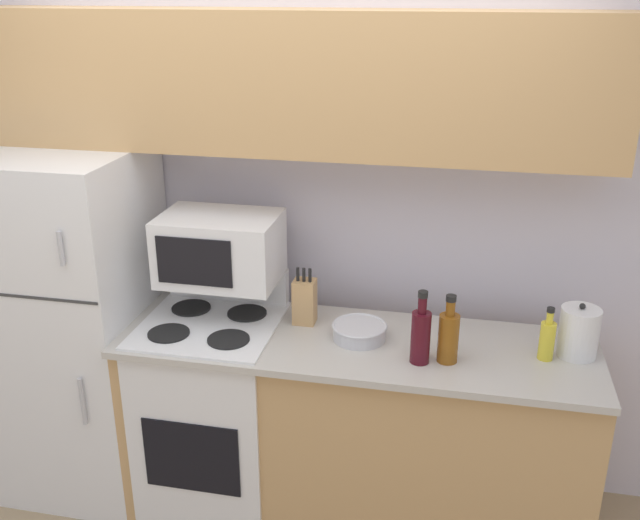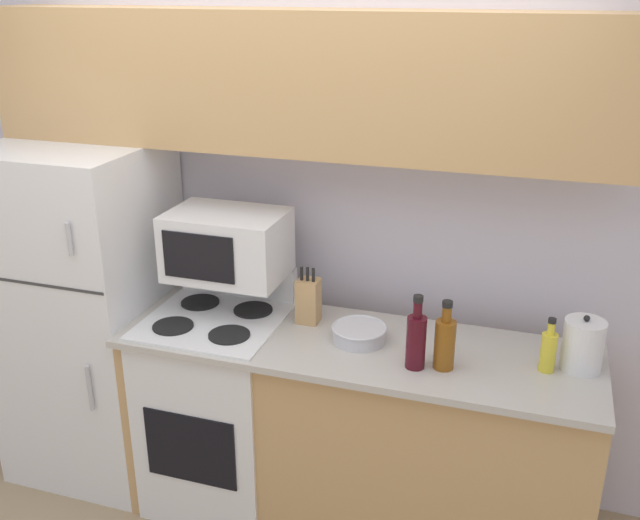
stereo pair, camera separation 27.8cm
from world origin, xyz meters
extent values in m
cube|color=silver|center=(0.00, 0.72, 1.27)|extent=(8.00, 0.05, 2.55)
cube|color=tan|center=(0.36, 0.29, 0.44)|extent=(1.97, 0.58, 0.89)
cube|color=#BCB7AD|center=(0.36, 0.27, 0.90)|extent=(1.97, 0.62, 0.03)
cube|color=white|center=(-0.98, 0.34, 0.82)|extent=(0.72, 0.69, 1.64)
cube|color=#383838|center=(-0.98, 0.00, 1.11)|extent=(0.70, 0.01, 0.01)
cylinder|color=#B7B7BC|center=(-0.75, -0.01, 1.34)|extent=(0.02, 0.02, 0.14)
cylinder|color=#B7B7BC|center=(-0.75, -0.01, 0.65)|extent=(0.02, 0.02, 0.22)
cube|color=tan|center=(0.00, 0.54, 1.92)|extent=(2.69, 0.32, 0.57)
cube|color=white|center=(-0.28, 0.27, 0.46)|extent=(0.58, 0.58, 0.93)
cube|color=black|center=(-0.28, -0.02, 0.44)|extent=(0.42, 0.01, 0.33)
cube|color=#2D2D2D|center=(-0.28, 0.27, 0.92)|extent=(0.56, 0.55, 0.01)
cube|color=white|center=(-0.28, 0.55, 1.01)|extent=(0.56, 0.06, 0.16)
cylinder|color=black|center=(-0.41, 0.15, 0.93)|extent=(0.17, 0.17, 0.01)
cylinder|color=black|center=(-0.15, 0.15, 0.93)|extent=(0.17, 0.17, 0.01)
cylinder|color=black|center=(-0.41, 0.40, 0.93)|extent=(0.17, 0.17, 0.01)
cylinder|color=black|center=(-0.15, 0.40, 0.93)|extent=(0.17, 0.17, 0.01)
cube|color=white|center=(-0.25, 0.38, 1.24)|extent=(0.50, 0.35, 0.29)
cube|color=black|center=(-0.30, 0.21, 1.24)|extent=(0.32, 0.01, 0.20)
cube|color=tan|center=(0.11, 0.39, 1.01)|extent=(0.09, 0.09, 0.20)
cylinder|color=black|center=(0.09, 0.38, 1.14)|extent=(0.01, 0.01, 0.06)
cylinder|color=black|center=(0.11, 0.38, 1.14)|extent=(0.01, 0.01, 0.06)
cylinder|color=black|center=(0.14, 0.38, 1.14)|extent=(0.01, 0.01, 0.06)
cylinder|color=silver|center=(0.37, 0.29, 0.95)|extent=(0.22, 0.22, 0.06)
torus|color=silver|center=(0.37, 0.29, 0.98)|extent=(0.23, 0.23, 0.01)
cylinder|color=brown|center=(0.73, 0.18, 1.01)|extent=(0.08, 0.08, 0.20)
cylinder|color=brown|center=(0.73, 0.18, 1.14)|extent=(0.04, 0.04, 0.06)
cylinder|color=black|center=(0.73, 0.18, 1.19)|extent=(0.04, 0.04, 0.02)
cylinder|color=gold|center=(1.11, 0.28, 0.99)|extent=(0.06, 0.06, 0.15)
cylinder|color=gold|center=(1.11, 0.28, 1.09)|extent=(0.03, 0.03, 0.05)
cylinder|color=black|center=(1.11, 0.28, 1.13)|extent=(0.03, 0.03, 0.02)
cylinder|color=#470F19|center=(0.63, 0.15, 1.02)|extent=(0.08, 0.08, 0.21)
cylinder|color=#470F19|center=(0.63, 0.15, 1.16)|extent=(0.03, 0.03, 0.07)
cylinder|color=black|center=(0.63, 0.15, 1.20)|extent=(0.04, 0.04, 0.02)
cylinder|color=white|center=(1.23, 0.33, 1.02)|extent=(0.15, 0.15, 0.20)
sphere|color=black|center=(1.23, 0.33, 1.13)|extent=(0.02, 0.02, 0.02)
camera|label=1|loc=(0.76, -2.32, 2.30)|focal=40.00mm
camera|label=2|loc=(1.02, -2.25, 2.30)|focal=40.00mm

